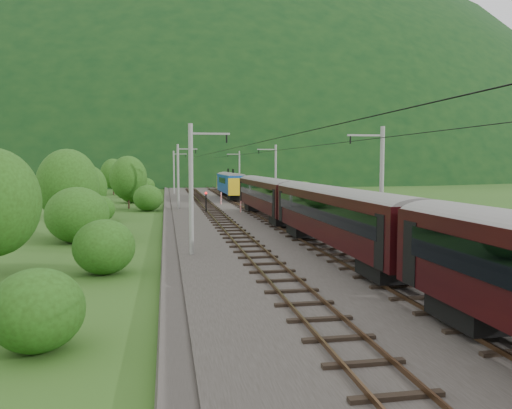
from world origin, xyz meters
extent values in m
plane|color=#284F18|center=(0.00, 0.00, 0.00)|extent=(600.00, 600.00, 0.00)
cube|color=#38332D|center=(0.00, 10.00, 0.15)|extent=(14.00, 220.00, 0.30)
cube|color=brown|center=(-3.12, 10.00, 0.49)|extent=(0.08, 220.00, 0.15)
cube|color=brown|center=(-1.68, 10.00, 0.49)|extent=(0.08, 220.00, 0.15)
cube|color=black|center=(-2.40, 10.00, 0.36)|extent=(2.40, 220.00, 0.12)
cube|color=brown|center=(1.68, 10.00, 0.49)|extent=(0.08, 220.00, 0.15)
cube|color=brown|center=(3.12, 10.00, 0.49)|extent=(0.08, 220.00, 0.15)
cube|color=black|center=(2.40, 10.00, 0.36)|extent=(2.40, 220.00, 0.12)
cylinder|color=gray|center=(-6.20, 0.00, 4.30)|extent=(0.28, 0.28, 8.00)
cube|color=gray|center=(-5.00, 0.00, 7.70)|extent=(2.40, 0.12, 0.12)
cylinder|color=black|center=(-4.00, 0.00, 7.40)|extent=(0.10, 0.10, 0.50)
cylinder|color=gray|center=(-6.20, 32.00, 4.30)|extent=(0.28, 0.28, 8.00)
cube|color=gray|center=(-5.00, 32.00, 7.70)|extent=(2.40, 0.12, 0.12)
cylinder|color=black|center=(-4.00, 32.00, 7.40)|extent=(0.10, 0.10, 0.50)
cylinder|color=gray|center=(-6.20, 64.00, 4.30)|extent=(0.28, 0.28, 8.00)
cube|color=gray|center=(-5.00, 64.00, 7.70)|extent=(2.40, 0.12, 0.12)
cylinder|color=black|center=(-4.00, 64.00, 7.40)|extent=(0.10, 0.10, 0.50)
cylinder|color=gray|center=(-6.20, 96.00, 4.30)|extent=(0.28, 0.28, 8.00)
cube|color=gray|center=(-5.00, 96.00, 7.70)|extent=(2.40, 0.12, 0.12)
cylinder|color=black|center=(-4.00, 96.00, 7.40)|extent=(0.10, 0.10, 0.50)
cylinder|color=gray|center=(-6.20, 128.00, 4.30)|extent=(0.28, 0.28, 8.00)
cube|color=gray|center=(-5.00, 128.00, 7.70)|extent=(2.40, 0.12, 0.12)
cylinder|color=black|center=(-4.00, 128.00, 7.40)|extent=(0.10, 0.10, 0.50)
cylinder|color=gray|center=(6.20, 0.00, 4.30)|extent=(0.28, 0.28, 8.00)
cube|color=gray|center=(5.00, 0.00, 7.70)|extent=(2.40, 0.12, 0.12)
cylinder|color=black|center=(4.00, 0.00, 7.40)|extent=(0.10, 0.10, 0.50)
cylinder|color=gray|center=(6.20, 32.00, 4.30)|extent=(0.28, 0.28, 8.00)
cube|color=gray|center=(5.00, 32.00, 7.70)|extent=(2.40, 0.12, 0.12)
cylinder|color=black|center=(4.00, 32.00, 7.40)|extent=(0.10, 0.10, 0.50)
cylinder|color=gray|center=(6.20, 64.00, 4.30)|extent=(0.28, 0.28, 8.00)
cube|color=gray|center=(5.00, 64.00, 7.70)|extent=(2.40, 0.12, 0.12)
cylinder|color=black|center=(4.00, 64.00, 7.40)|extent=(0.10, 0.10, 0.50)
cylinder|color=gray|center=(6.20, 96.00, 4.30)|extent=(0.28, 0.28, 8.00)
cube|color=gray|center=(5.00, 96.00, 7.70)|extent=(2.40, 0.12, 0.12)
cylinder|color=black|center=(4.00, 96.00, 7.40)|extent=(0.10, 0.10, 0.50)
cylinder|color=gray|center=(6.20, 128.00, 4.30)|extent=(0.28, 0.28, 8.00)
cube|color=gray|center=(5.00, 128.00, 7.70)|extent=(2.40, 0.12, 0.12)
cylinder|color=black|center=(4.00, 128.00, 7.40)|extent=(0.10, 0.10, 0.50)
cylinder|color=black|center=(-2.40, 10.00, 7.10)|extent=(0.03, 198.00, 0.03)
cylinder|color=black|center=(2.40, 10.00, 7.10)|extent=(0.03, 198.00, 0.03)
ellipsoid|color=black|center=(0.00, 260.00, 0.00)|extent=(504.00, 360.00, 244.00)
cube|color=black|center=(2.40, -15.86, 0.98)|extent=(2.02, 2.94, 0.83)
cube|color=black|center=(2.40, -2.08, 2.78)|extent=(2.67, 20.24, 2.76)
cylinder|color=gray|center=(2.40, -2.08, 4.02)|extent=(2.67, 20.14, 2.67)
cube|color=black|center=(1.05, -2.08, 3.11)|extent=(0.05, 17.81, 1.06)
cube|color=black|center=(3.75, -2.08, 3.11)|extent=(0.05, 17.81, 1.06)
cube|color=black|center=(2.40, -9.16, 0.98)|extent=(2.02, 2.94, 0.83)
cube|color=black|center=(2.40, 5.01, 0.98)|extent=(2.02, 2.94, 0.83)
cube|color=black|center=(2.40, 18.79, 2.78)|extent=(2.67, 20.24, 2.76)
cylinder|color=gray|center=(2.40, 18.79, 4.02)|extent=(2.67, 20.14, 2.67)
cube|color=black|center=(1.05, 18.79, 3.11)|extent=(0.05, 17.81, 1.06)
cube|color=black|center=(3.75, 18.79, 3.11)|extent=(0.05, 17.81, 1.06)
cube|color=black|center=(2.40, 11.70, 0.98)|extent=(2.02, 2.94, 0.83)
cube|color=black|center=(2.40, 25.87, 0.98)|extent=(2.02, 2.94, 0.83)
cube|color=#13469A|center=(2.40, 47.94, 2.78)|extent=(2.67, 16.56, 2.76)
cylinder|color=gray|center=(2.40, 47.94, 4.02)|extent=(2.67, 16.48, 2.67)
cube|color=black|center=(1.05, 47.94, 3.11)|extent=(0.05, 14.58, 1.06)
cube|color=black|center=(3.75, 47.94, 3.11)|extent=(0.05, 14.58, 1.06)
cube|color=black|center=(2.40, 42.14, 0.98)|extent=(2.02, 2.94, 0.83)
cube|color=black|center=(2.40, 53.73, 0.98)|extent=(2.02, 2.94, 0.83)
cube|color=gold|center=(2.40, 56.02, 2.59)|extent=(2.72, 0.50, 2.48)
cube|color=gold|center=(2.40, 39.85, 2.59)|extent=(2.72, 0.50, 2.48)
cube|color=black|center=(2.40, 50.94, 4.66)|extent=(0.08, 1.60, 0.83)
cylinder|color=red|center=(-0.22, 37.84, 1.14)|extent=(0.18, 0.18, 1.68)
cylinder|color=red|center=(0.74, 25.91, 0.96)|extent=(0.14, 0.14, 1.32)
cylinder|color=black|center=(-3.22, 26.26, 1.39)|extent=(0.15, 0.15, 2.18)
sphere|color=red|center=(-3.22, 26.26, 2.54)|extent=(0.26, 0.26, 0.26)
ellipsoid|color=#234312|center=(-11.72, -14.44, 1.31)|extent=(2.92, 2.92, 2.62)
ellipsoid|color=#234312|center=(-10.99, -3.43, 1.47)|extent=(3.26, 3.26, 2.94)
ellipsoid|color=#234312|center=(-14.20, 7.88, 2.09)|extent=(4.63, 4.63, 4.17)
ellipsoid|color=#234312|center=(-14.29, 21.49, 1.33)|extent=(2.97, 2.97, 2.67)
ellipsoid|color=#234312|center=(-9.92, 32.46, 1.63)|extent=(3.63, 3.63, 3.26)
ellipsoid|color=#234312|center=(-12.52, 46.12, 2.07)|extent=(4.59, 4.59, 4.13)
ellipsoid|color=#234312|center=(-14.94, 58.30, 0.82)|extent=(1.83, 1.83, 1.65)
ellipsoid|color=#234312|center=(-11.54, 69.26, 1.56)|extent=(3.47, 3.47, 3.12)
ellipsoid|color=#234312|center=(-15.31, 80.90, 1.22)|extent=(2.71, 2.71, 2.44)
ellipsoid|color=#234312|center=(-10.25, 93.23, 1.17)|extent=(2.60, 2.60, 2.34)
cylinder|color=black|center=(-15.50, 11.69, 1.92)|extent=(0.24, 0.24, 3.84)
ellipsoid|color=#234312|center=(-15.50, 11.69, 4.12)|extent=(4.94, 4.94, 5.93)
cylinder|color=black|center=(-15.92, 25.15, 1.56)|extent=(0.24, 0.24, 3.11)
ellipsoid|color=#234312|center=(-15.92, 25.15, 3.33)|extent=(4.00, 4.00, 4.80)
cylinder|color=black|center=(-12.54, 36.59, 1.88)|extent=(0.24, 0.24, 3.75)
ellipsoid|color=#234312|center=(-12.54, 36.59, 4.02)|extent=(4.83, 4.83, 5.79)
cylinder|color=black|center=(-19.33, 52.73, 1.07)|extent=(0.24, 0.24, 2.14)
ellipsoid|color=#234312|center=(-19.33, 52.73, 2.29)|extent=(2.75, 2.75, 3.30)
cylinder|color=black|center=(-17.45, 66.73, 1.86)|extent=(0.24, 0.24, 3.72)
ellipsoid|color=#234312|center=(-17.45, 66.73, 3.98)|extent=(4.78, 4.78, 5.73)
ellipsoid|color=#234312|center=(12.39, 12.51, 1.30)|extent=(2.89, 2.89, 2.60)
ellipsoid|color=#234312|center=(9.95, 26.97, 1.08)|extent=(2.39, 2.39, 2.15)
ellipsoid|color=#234312|center=(13.61, 44.65, 1.42)|extent=(3.15, 3.15, 2.84)
ellipsoid|color=#234312|center=(9.52, 62.07, 1.16)|extent=(2.58, 2.58, 2.32)
camera|label=1|loc=(-7.71, -30.63, 5.87)|focal=35.00mm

